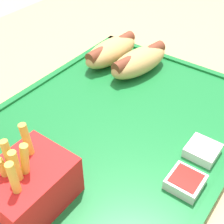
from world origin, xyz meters
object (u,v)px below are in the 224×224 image
object	(u,v)px
hot_dog_far	(111,51)
fries_carton	(29,185)
hot_dog_near	(139,61)
sauce_cup_ketchup	(185,181)
sauce_cup_mayo	(203,150)

from	to	relation	value
hot_dog_far	fries_carton	bearing A→B (deg)	-159.84
hot_dog_far	hot_dog_near	distance (m)	0.06
hot_dog_near	fries_carton	world-z (taller)	fries_carton
sauce_cup_ketchup	fries_carton	bearing A→B (deg)	133.03
fries_carton	sauce_cup_mayo	world-z (taller)	fries_carton
sauce_cup_mayo	sauce_cup_ketchup	distance (m)	0.06
hot_dog_far	sauce_cup_mayo	size ratio (longest dim) A/B	3.25
hot_dog_near	fries_carton	distance (m)	0.32
fries_carton	sauce_cup_ketchup	distance (m)	0.19
fries_carton	hot_dog_near	bearing A→B (deg)	9.26
hot_dog_near	sauce_cup_ketchup	size ratio (longest dim) A/B	3.35
hot_dog_near	sauce_cup_mayo	size ratio (longest dim) A/B	3.35
hot_dog_far	hot_dog_near	bearing A→B (deg)	-90.00
hot_dog_far	fries_carton	distance (m)	0.34
sauce_cup_mayo	sauce_cup_ketchup	bearing A→B (deg)	-175.64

